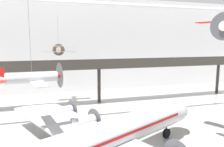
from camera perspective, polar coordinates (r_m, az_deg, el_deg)
The scene contains 6 objects.
hangar_back_wall at distance 57.41m, azimuth -6.28°, elevation 7.39°, with size 140.00×3.00×23.74m.
mezzanine_walkway at distance 44.47m, azimuth -3.15°, elevation 1.84°, with size 110.00×3.20×9.38m.
ceiling_truss_beam at distance 34.90m, azimuth 0.66°, elevation 17.57°, with size 120.00×0.60×0.60m.
airliner_silver_main at distance 21.94m, azimuth -4.12°, elevation -17.11°, with size 29.06×34.31×9.37m.
suspended_plane_silver_racer at distance 25.13m, azimuth -20.17°, elevation -1.09°, with size 6.80×8.21×10.39m.
suspended_plane_cream_biplane at distance 45.95m, azimuth -13.79°, elevation 6.05°, with size 7.05×5.73×8.22m.
Camera 1 is at (-10.03, -19.84, 12.77)m, focal length 35.00 mm.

